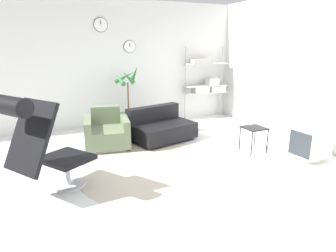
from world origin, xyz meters
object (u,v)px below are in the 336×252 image
side_table (254,130)px  lounge_chair (38,137)px  armchair_red (107,133)px  couch_low (161,128)px  shelf_unit (207,81)px  crt_television (310,143)px  potted_plant (128,106)px

side_table → lounge_chair: bearing=-175.2°
armchair_red → lounge_chair: bearing=64.1°
side_table → couch_low: bearing=134.4°
side_table → shelf_unit: size_ratio=0.25×
side_table → crt_television: bearing=-49.2°
couch_low → shelf_unit: size_ratio=0.75×
side_table → crt_television: (0.59, -0.69, -0.10)m
armchair_red → couch_low: armchair_red is taller
lounge_chair → potted_plant: bearing=110.4°
armchair_red → potted_plant: bearing=-116.4°
crt_television → side_table: bearing=36.8°
couch_low → side_table: 1.80m
armchair_red → side_table: 2.67m
lounge_chair → armchair_red: lounge_chair is taller
lounge_chair → shelf_unit: (3.97, 2.81, 0.16)m
lounge_chair → armchair_red: (1.15, 1.61, -0.53)m
armchair_red → crt_television: bearing=155.0°
side_table → shelf_unit: shelf_unit is taller
couch_low → side_table: bearing=119.6°
couch_low → shelf_unit: (1.76, 1.24, 0.71)m
armchair_red → shelf_unit: shelf_unit is taller
potted_plant → shelf_unit: 2.18m
lounge_chair → shelf_unit: bearing=91.4°
armchair_red → shelf_unit: (2.82, 1.20, 0.68)m
shelf_unit → lounge_chair: bearing=-144.7°
armchair_red → potted_plant: (0.69, 0.96, 0.27)m
potted_plant → crt_television: bearing=-53.2°
potted_plant → couch_low: bearing=-69.6°
side_table → crt_television: size_ratio=0.83×
lounge_chair → side_table: lounge_chair is taller
couch_low → shelf_unit: 2.27m
crt_television → couch_low: bearing=39.2°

